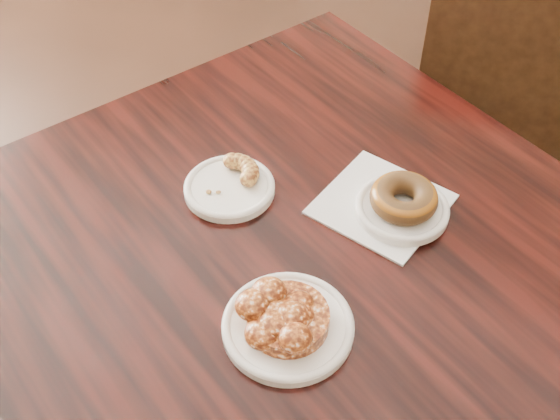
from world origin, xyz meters
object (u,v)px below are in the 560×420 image
Objects in this scene: glazed_donut at (404,198)px; cafe_table at (286,385)px; apple_fritter at (288,316)px; cruller_fragment at (229,180)px; chair_far at (513,130)px.

cafe_table is at bearing -120.86° from glazed_donut.
glazed_donut is at bearing 85.84° from apple_fritter.
apple_fritter is 0.27m from cruller_fragment.
apple_fritter is at bearing -35.44° from cruller_fragment.
cruller_fragment reaches higher than cafe_table.
cafe_table is 9.85× the size of cruller_fragment.
glazed_donut reaches higher than apple_fritter.
apple_fritter is at bearing -94.16° from glazed_donut.
apple_fritter is at bearing 77.10° from chair_far.
glazed_donut is at bearing 76.53° from cafe_table.
apple_fritter is (0.00, -0.94, 0.33)m from chair_far.
chair_far is (0.07, 0.83, 0.08)m from cafe_table.
cafe_table is at bearing 71.88° from chair_far.
cafe_table is 0.45m from glazed_donut.
chair_far reaches higher than apple_fritter.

